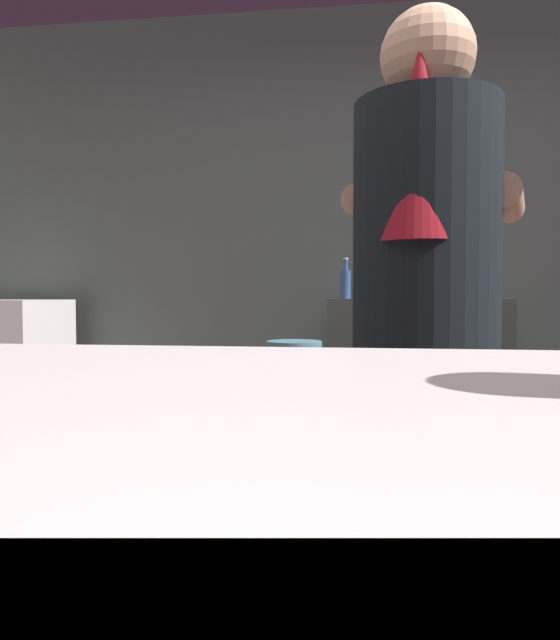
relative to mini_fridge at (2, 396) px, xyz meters
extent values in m
cube|color=#464E4A|center=(2.06, 0.45, 0.82)|extent=(5.20, 0.10, 2.70)
cube|color=brown|center=(2.41, -1.11, -0.09)|extent=(2.10, 0.60, 0.88)
cube|color=#373D36|center=(2.23, 0.17, 0.00)|extent=(0.92, 0.36, 1.07)
cube|color=white|center=(0.00, 0.00, 0.00)|extent=(0.59, 0.55, 1.06)
cube|color=#262626|center=(0.21, -0.29, 0.05)|extent=(0.03, 0.03, 0.38)
cube|color=#27242E|center=(2.09, -1.56, -0.06)|extent=(0.28, 0.20, 0.94)
cylinder|color=black|center=(2.09, -1.56, 0.71)|extent=(0.34, 0.34, 0.59)
sphere|color=tan|center=(2.09, -1.56, 1.11)|extent=(0.22, 0.22, 0.22)
cone|color=maroon|center=(2.07, -1.66, 0.89)|extent=(0.18, 0.18, 0.44)
cylinder|color=tan|center=(1.97, -1.36, 0.79)|extent=(0.16, 0.33, 0.08)
cylinder|color=tan|center=(2.30, -1.45, 0.79)|extent=(0.16, 0.33, 0.08)
cylinder|color=teal|center=(1.73, -1.06, 0.38)|extent=(0.18, 0.18, 0.05)
cube|color=silver|center=(2.37, -1.16, 0.36)|extent=(0.24, 0.08, 0.01)
cylinder|color=#335097|center=(1.96, 0.19, 0.61)|extent=(0.06, 0.06, 0.14)
cylinder|color=#335097|center=(1.96, 0.19, 0.71)|extent=(0.03, 0.03, 0.06)
cylinder|color=silver|center=(1.96, 0.19, 0.74)|extent=(0.03, 0.03, 0.01)
cylinder|color=red|center=(2.27, 0.25, 0.62)|extent=(0.07, 0.07, 0.17)
cylinder|color=red|center=(2.27, 0.25, 0.75)|extent=(0.03, 0.03, 0.07)
cylinder|color=white|center=(2.27, 0.25, 0.79)|extent=(0.04, 0.04, 0.01)
cylinder|color=red|center=(2.28, 0.11, 0.63)|extent=(0.08, 0.08, 0.18)
cylinder|color=red|center=(2.28, 0.11, 0.76)|extent=(0.03, 0.03, 0.07)
cylinder|color=white|center=(2.28, 0.11, 0.80)|extent=(0.04, 0.04, 0.01)
cylinder|color=#375797|center=(1.87, 0.08, 0.61)|extent=(0.05, 0.05, 0.14)
cylinder|color=#375797|center=(1.87, 0.08, 0.71)|extent=(0.02, 0.02, 0.06)
cylinder|color=silver|center=(1.87, 0.08, 0.74)|extent=(0.03, 0.03, 0.01)
camera|label=1|loc=(1.94, -2.99, 0.56)|focal=33.29mm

